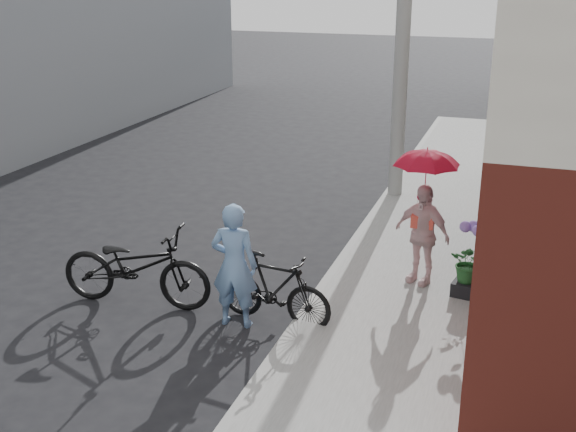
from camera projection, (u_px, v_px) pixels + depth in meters
The scene contains 11 objects.
ground at pixel (224, 325), 9.48m from camera, with size 80.00×80.00×0.00m, color black.
sidewalk at pixel (410, 282), 10.60m from camera, with size 2.20×24.00×0.12m, color gray.
curb at pixel (334, 272), 10.96m from camera, with size 0.12×24.00×0.12m, color #9E9E99.
utility_pole at pixel (404, 19), 13.33m from camera, with size 0.28×0.28×7.00m, color #9E9E99.
officer at pixel (234, 265), 9.23m from camera, with size 0.61×0.40×1.67m, color #7098C7.
bike_left at pixel (136, 267), 9.87m from camera, with size 0.75×2.15×1.13m, color black.
bike_right at pixel (274, 289), 9.38m from camera, with size 0.46×1.61×0.97m, color black.
kimono_woman at pixel (422, 234), 10.24m from camera, with size 0.86×0.36×1.47m, color beige.
parasol at pixel (427, 157), 9.86m from camera, with size 0.88×0.88×0.78m, color red.
planter at pixel (467, 288), 10.03m from camera, with size 0.38×0.38×0.20m, color black.
potted_plant at pixel (469, 263), 9.91m from camera, with size 0.50×0.44×0.56m, color #225726.
Camera 1 is at (3.52, -7.74, 4.50)m, focal length 45.00 mm.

